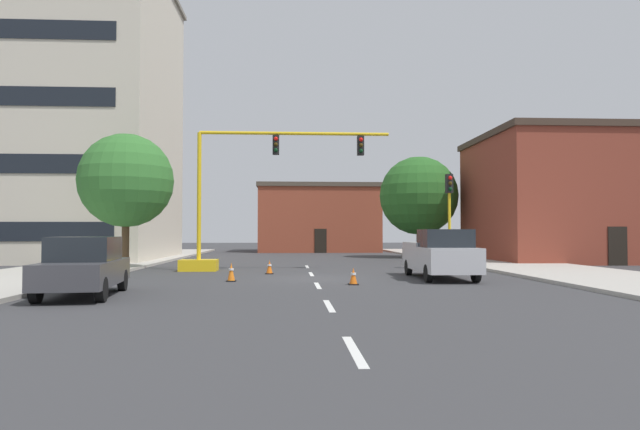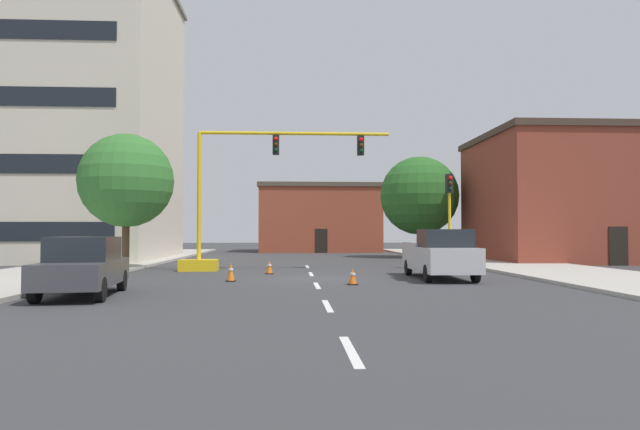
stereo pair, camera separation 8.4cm
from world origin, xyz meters
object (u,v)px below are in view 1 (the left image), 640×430
at_px(traffic_signal_gantry, 227,223).
at_px(tree_right_far, 419,196).
at_px(traffic_cone_roadside_b, 231,272).
at_px(traffic_cone_roadside_c, 353,276).
at_px(traffic_light_pole_right, 449,199).
at_px(sedan_dark_gray_near_left, 84,266).
at_px(pickup_truck_silver, 440,255).
at_px(traffic_cone_roadside_a, 269,267).
at_px(tree_left_near, 126,181).

bearing_deg(traffic_signal_gantry, tree_right_far, 47.33).
relative_size(traffic_signal_gantry, traffic_cone_roadside_b, 14.15).
height_order(tree_right_far, traffic_cone_roadside_c, tree_right_far).
bearing_deg(tree_right_far, traffic_light_pole_right, -96.71).
height_order(sedan_dark_gray_near_left, traffic_cone_roadside_b, sedan_dark_gray_near_left).
relative_size(pickup_truck_silver, traffic_cone_roadside_c, 8.95).
xyz_separation_m(tree_right_far, pickup_truck_silver, (-3.56, -18.94, -3.62)).
bearing_deg(traffic_signal_gantry, traffic_cone_roadside_c, -55.48).
distance_m(traffic_cone_roadside_a, traffic_cone_roadside_b, 4.05).
bearing_deg(traffic_cone_roadside_b, sedan_dark_gray_near_left, -128.22).
bearing_deg(tree_left_near, traffic_cone_roadside_a, -20.42).
relative_size(pickup_truck_silver, traffic_cone_roadside_b, 7.51).
bearing_deg(traffic_light_pole_right, tree_left_near, 179.12).
bearing_deg(pickup_truck_silver, tree_left_near, 158.14).
bearing_deg(traffic_cone_roadside_c, tree_left_near, 141.73).
height_order(traffic_light_pole_right, traffic_cone_roadside_b, traffic_light_pole_right).
xyz_separation_m(traffic_light_pole_right, tree_left_near, (-16.05, 0.25, 0.88)).
distance_m(traffic_light_pole_right, traffic_cone_roadside_a, 9.79).
distance_m(traffic_light_pole_right, tree_left_near, 16.07).
distance_m(traffic_signal_gantry, tree_left_near, 5.43).
relative_size(traffic_cone_roadside_a, traffic_cone_roadside_b, 0.86).
xyz_separation_m(traffic_signal_gantry, traffic_cone_roadside_c, (5.29, -7.69, -2.02)).
height_order(traffic_signal_gantry, tree_left_near, traffic_signal_gantry).
bearing_deg(tree_right_far, sedan_dark_gray_near_left, -122.47).
bearing_deg(traffic_cone_roadside_c, traffic_light_pole_right, 53.75).
bearing_deg(traffic_cone_roadside_c, sedan_dark_gray_near_left, -158.91).
relative_size(traffic_light_pole_right, traffic_cone_roadside_b, 6.65).
distance_m(tree_right_far, traffic_cone_roadside_a, 19.57).
bearing_deg(tree_left_near, sedan_dark_gray_near_left, -80.05).
bearing_deg(traffic_light_pole_right, traffic_cone_roadside_a, -164.92).
xyz_separation_m(traffic_light_pole_right, tree_right_far, (1.59, 13.53, 1.07)).
height_order(pickup_truck_silver, sedan_dark_gray_near_left, pickup_truck_silver).
xyz_separation_m(tree_left_near, pickup_truck_silver, (14.08, -5.65, -3.44)).
bearing_deg(sedan_dark_gray_near_left, tree_left_near, 99.95).
height_order(tree_left_near, pickup_truck_silver, tree_left_near).
bearing_deg(sedan_dark_gray_near_left, traffic_cone_roadside_a, 59.34).
height_order(tree_left_near, traffic_cone_roadside_c, tree_left_near).
bearing_deg(sedan_dark_gray_near_left, tree_right_far, 57.53).
height_order(traffic_signal_gantry, traffic_light_pole_right, traffic_signal_gantry).
relative_size(tree_left_near, traffic_cone_roadside_c, 11.10).
distance_m(traffic_light_pole_right, pickup_truck_silver, 6.29).
relative_size(tree_left_near, sedan_dark_gray_near_left, 1.44).
relative_size(tree_right_far, pickup_truck_silver, 1.38).
bearing_deg(tree_left_near, traffic_cone_roadside_c, -38.27).
height_order(traffic_signal_gantry, pickup_truck_silver, traffic_signal_gantry).
xyz_separation_m(tree_right_far, traffic_cone_roadside_c, (-7.36, -21.40, -4.30)).
relative_size(pickup_truck_silver, traffic_cone_roadside_a, 8.72).
bearing_deg(tree_right_far, traffic_cone_roadside_c, -108.98).
distance_m(tree_right_far, sedan_dark_gray_near_left, 29.39).
relative_size(traffic_signal_gantry, traffic_cone_roadside_c, 16.87).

